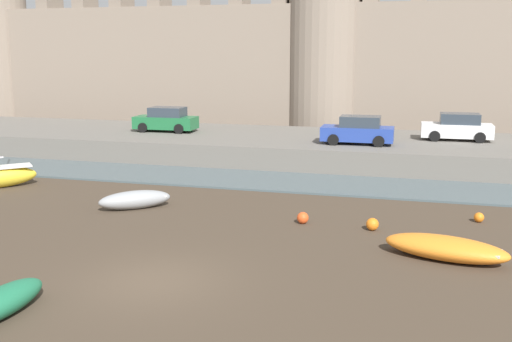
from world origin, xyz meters
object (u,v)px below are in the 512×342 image
Objects in this scene: car_quay_centre_west at (457,127)px; rowboat_near_channel_right at (135,199)px; car_quay_centre_east at (166,120)px; car_quay_west at (358,131)px; rowboat_foreground_centre at (446,248)px; mooring_buoy_mid_mud at (479,217)px; mooring_buoy_near_channel at (372,224)px; rowboat_midflat_centre at (1,302)px; mooring_buoy_off_centre at (303,218)px.

rowboat_near_channel_right is at bearing -132.93° from car_quay_centre_west.
car_quay_centre_east is 13.05m from car_quay_west.
rowboat_foreground_centre is 10.66× the size of mooring_buoy_mid_mud.
car_quay_centre_east reaches higher than mooring_buoy_near_channel.
rowboat_midflat_centre is 6.27× the size of mooring_buoy_near_channel.
rowboat_midflat_centre is at bearing -130.59° from mooring_buoy_near_channel.
rowboat_foreground_centre is at bearing -73.64° from car_quay_west.
car_quay_centre_west is 6.38m from car_quay_west.
mooring_buoy_mid_mud is (14.10, 1.70, -0.21)m from rowboat_near_channel_right.
rowboat_near_channel_right is 20.42m from car_quay_centre_west.
rowboat_near_channel_right reaches higher than rowboat_foreground_centre.
rowboat_midflat_centre is at bearing -119.89° from mooring_buoy_off_centre.
car_quay_centre_west is (6.47, 15.22, 1.93)m from mooring_buoy_off_centre.
mooring_buoy_near_channel is 15.98m from car_quay_centre_west.
rowboat_near_channel_right reaches higher than rowboat_midflat_centre.
car_quay_west is at bearing -9.39° from car_quay_centre_east.
mooring_buoy_mid_mud is 0.10× the size of car_quay_centre_west.
rowboat_foreground_centre is 15.73m from car_quay_west.
car_quay_west reaches higher than rowboat_near_channel_right.
mooring_buoy_mid_mud is at bearing 73.45° from rowboat_foreground_centre.
rowboat_near_channel_right is 14.55m from car_quay_west.
mooring_buoy_near_channel is 0.12× the size of car_quay_centre_east.
rowboat_near_channel_right is 10.12m from mooring_buoy_near_channel.
mooring_buoy_off_centre is 0.11× the size of car_quay_centre_west.
rowboat_near_channel_right is 13.04m from rowboat_foreground_centre.
mooring_buoy_off_centre is (5.89, 10.24, -0.15)m from rowboat_midflat_centre.
car_quay_centre_west is (13.86, 14.90, 1.75)m from rowboat_near_channel_right.
rowboat_foreground_centre is 24.39m from car_quay_centre_east.
mooring_buoy_mid_mud is 11.87m from car_quay_west.
rowboat_foreground_centre is 5.07m from mooring_buoy_mid_mud.
mooring_buoy_mid_mud is at bearing 6.88° from rowboat_near_channel_right.
mooring_buoy_near_channel is 1.21× the size of mooring_buoy_mid_mud.
rowboat_near_channel_right is at bearing -173.12° from mooring_buoy_mid_mud.
car_quay_west is (-1.85, 12.37, 1.92)m from mooring_buoy_near_channel.
mooring_buoy_near_channel is 20.75m from car_quay_centre_east.
rowboat_midflat_centre is (1.50, -10.56, -0.03)m from rowboat_near_channel_right.
rowboat_near_channel_right is 7.62× the size of mooring_buoy_mid_mud.
rowboat_midflat_centre is 13.22m from mooring_buoy_near_channel.
mooring_buoy_mid_mud is at bearing -88.95° from car_quay_centre_west.
car_quay_centre_west reaches higher than rowboat_midflat_centre.
car_quay_centre_east is at bearing 135.45° from mooring_buoy_near_channel.
mooring_buoy_near_channel is at bearing -2.95° from rowboat_near_channel_right.
mooring_buoy_off_centre is 7.01m from mooring_buoy_mid_mud.
mooring_buoy_off_centre is at bearing -2.48° from rowboat_near_channel_right.
car_quay_centre_west is 1.00× the size of car_quay_west.
car_quay_centre_east is 1.00× the size of car_quay_west.
rowboat_foreground_centre is 5.98m from mooring_buoy_off_centre.
mooring_buoy_off_centre is 0.11× the size of car_quay_centre_east.
car_quay_centre_east is (-4.62, 13.97, 1.75)m from rowboat_near_channel_right.
mooring_buoy_near_channel is 4.57m from mooring_buoy_mid_mud.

